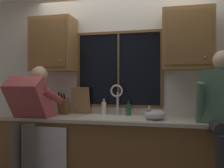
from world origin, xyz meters
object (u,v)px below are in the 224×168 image
at_px(person_standing, 29,115).
at_px(bottle_tall_clear, 129,109).
at_px(knife_block, 63,106).
at_px(mixing_bowl, 155,115).
at_px(bottle_green_glass, 104,108).
at_px(soap_dispenser, 149,114).
at_px(cutting_board, 81,101).

distance_m(person_standing, bottle_tall_clear, 1.22).
bearing_deg(person_standing, knife_block, 61.76).
distance_m(person_standing, knife_block, 0.50).
height_order(knife_block, mixing_bowl, knife_block).
relative_size(knife_block, bottle_tall_clear, 1.63).
bearing_deg(mixing_bowl, person_standing, -170.53).
height_order(person_standing, knife_block, person_standing).
bearing_deg(person_standing, bottle_green_glass, 32.26).
bearing_deg(soap_dispenser, bottle_green_glass, 154.43).
distance_m(knife_block, cutting_board, 0.25).
xyz_separation_m(soap_dispenser, bottle_green_glass, (-0.62, 0.29, 0.03)).
bearing_deg(mixing_bowl, soap_dispenser, -144.00).
bearing_deg(soap_dispenser, bottle_tall_clear, 133.09).
relative_size(knife_block, soap_dispenser, 1.93).
xyz_separation_m(person_standing, soap_dispenser, (1.40, 0.20, 0.02)).
height_order(cutting_board, soap_dispenser, cutting_board).
relative_size(knife_block, cutting_board, 0.87).
bearing_deg(cutting_board, person_standing, -130.94).
relative_size(cutting_board, bottle_tall_clear, 1.88).
bearing_deg(soap_dispenser, knife_block, 168.41).
relative_size(knife_block, mixing_bowl, 1.27).
distance_m(person_standing, bottle_green_glass, 0.93).
relative_size(soap_dispenser, bottle_tall_clear, 0.84).
distance_m(cutting_board, bottle_green_glass, 0.34).
relative_size(person_standing, mixing_bowl, 6.16).
bearing_deg(bottle_green_glass, person_standing, -147.74).
xyz_separation_m(cutting_board, bottle_green_glass, (0.33, -0.03, -0.09)).
distance_m(mixing_bowl, bottle_green_glass, 0.72).
distance_m(knife_block, bottle_green_glass, 0.55).
xyz_separation_m(soap_dispenser, bottle_tall_clear, (-0.29, 0.31, 0.02)).
bearing_deg(bottle_green_glass, mixing_bowl, -20.43).
relative_size(person_standing, soap_dispenser, 9.34).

